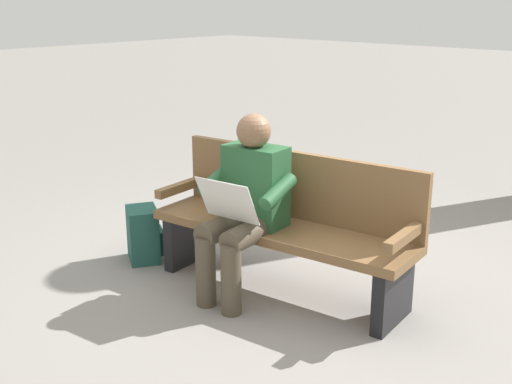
% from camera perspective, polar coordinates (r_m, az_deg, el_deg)
% --- Properties ---
extents(ground_plane, '(40.00, 40.00, 0.00)m').
position_cam_1_polar(ground_plane, '(4.39, 2.08, -8.54)').
color(ground_plane, gray).
extents(bench_near, '(1.84, 0.69, 0.90)m').
position_cam_1_polar(bench_near, '(4.27, 2.67, -2.64)').
color(bench_near, brown).
rests_on(bench_near, ground).
extents(person_seated, '(0.60, 0.60, 1.18)m').
position_cam_1_polar(person_seated, '(4.12, -0.94, -0.87)').
color(person_seated, '#23512D').
rests_on(person_seated, ground).
extents(backpack, '(0.36, 0.34, 0.40)m').
position_cam_1_polar(backpack, '(4.86, -9.79, -3.70)').
color(backpack, '#1E4C42').
rests_on(backpack, ground).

